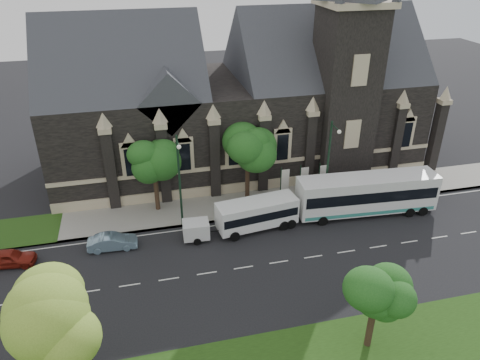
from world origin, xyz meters
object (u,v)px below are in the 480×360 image
object	(u,v)px
tree_park_east	(378,288)
street_lamp_mid	(180,177)
street_lamp_near	(329,161)
box_trailer	(196,230)
shuttle_bus	(257,213)
car_far_red	(9,258)
tree_walk_right	(249,146)
banner_flag_center	(303,180)
sedan	(112,242)
tree_park_near	(65,309)
banner_flag_right	(322,177)
tour_coach	(367,194)
tree_walk_left	(155,156)
banner_flag_left	(284,182)

from	to	relation	value
tree_park_east	street_lamp_mid	size ratio (longest dim) A/B	0.70
street_lamp_near	box_trailer	distance (m)	13.91
shuttle_bus	car_far_red	size ratio (longest dim) A/B	1.86
street_lamp_near	tree_walk_right	bearing A→B (deg)	151.94
banner_flag_center	sedan	size ratio (longest dim) A/B	0.97
tree_park_near	banner_flag_right	bearing A→B (deg)	38.86
tree_walk_right	shuttle_bus	size ratio (longest dim) A/B	1.03
tree_walk_right	shuttle_bus	world-z (taller)	tree_walk_right
tree_park_east	tour_coach	xyz separation A→B (m)	(7.22, 14.67, -2.51)
tour_coach	car_far_red	distance (m)	31.75
banner_flag_right	tour_coach	xyz separation A→B (m)	(3.11, -3.65, -0.27)
tree_walk_left	street_lamp_mid	bearing A→B (deg)	-63.53
banner_flag_left	banner_flag_center	distance (m)	2.00
tour_coach	tree_walk_right	bearing A→B (deg)	155.98
street_lamp_mid	sedan	xyz separation A→B (m)	(-6.24, -1.97, -4.43)
shuttle_bus	car_far_red	bearing A→B (deg)	174.15
tree_park_east	tour_coach	size ratio (longest dim) A/B	0.47
tree_walk_left	banner_flag_left	xyz separation A→B (m)	(12.08, -1.70, -3.35)
tree_park_near	tour_coach	bearing A→B (deg)	29.29
tree_park_near	sedan	distance (m)	15.11
tree_park_near	sedan	size ratio (longest dim) A/B	2.08
tree_park_east	banner_flag_center	world-z (taller)	tree_park_east
tree_park_near	box_trailer	world-z (taller)	tree_park_near
tree_walk_right	car_far_red	bearing A→B (deg)	-164.56
street_lamp_mid	tour_coach	xyz separation A→B (m)	(17.39, -1.75, -3.00)
tree_park_near	shuttle_bus	world-z (taller)	tree_park_near
tree_walk_left	shuttle_bus	xyz separation A→B (m)	(8.37, -5.46, -4.10)
tree_park_near	tour_coach	distance (m)	29.17
street_lamp_near	banner_flag_left	size ratio (longest dim) A/B	2.25
banner_flag_center	shuttle_bus	distance (m)	6.88
tree_walk_left	tree_park_east	bearing A→B (deg)	-59.13
tree_walk_left	sedan	distance (m)	8.74
street_lamp_near	shuttle_bus	bearing A→B (deg)	-166.00
tree_park_near	car_far_red	world-z (taller)	tree_park_near
car_far_red	banner_flag_center	bearing A→B (deg)	-74.24
street_lamp_near	banner_flag_left	bearing A→B (deg)	152.82
street_lamp_near	banner_flag_left	distance (m)	4.99
banner_flag_right	shuttle_bus	size ratio (longest dim) A/B	0.53
tree_park_near	car_far_red	xyz separation A→B (m)	(-6.55, 13.54, -5.72)
tree_park_east	car_far_red	bearing A→B (deg)	150.09
tree_walk_left	shuttle_bus	bearing A→B (deg)	-33.12
street_lamp_near	tour_coach	size ratio (longest dim) A/B	0.67
tree_park_east	tour_coach	world-z (taller)	tree_park_east
banner_flag_left	tree_park_east	bearing A→B (deg)	-90.35
street_lamp_near	street_lamp_mid	xyz separation A→B (m)	(-14.00, 0.00, 0.00)
tour_coach	shuttle_bus	xyz separation A→B (m)	(-10.82, -0.11, -0.47)
shuttle_bus	sedan	distance (m)	12.85
banner_flag_center	sedan	xyz separation A→B (m)	(-18.53, -3.88, -1.70)
street_lamp_near	tour_coach	distance (m)	4.86
shuttle_bus	street_lamp_near	bearing A→B (deg)	6.85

